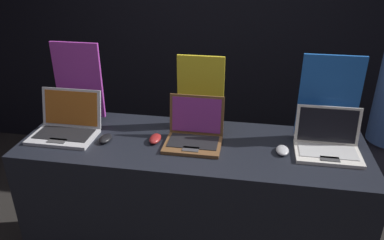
{
  "coord_description": "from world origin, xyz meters",
  "views": [
    {
      "loc": [
        0.32,
        -1.56,
        2.04
      ],
      "look_at": [
        -0.0,
        0.33,
        1.12
      ],
      "focal_mm": 35.0,
      "sensor_mm": 36.0,
      "label": 1
    }
  ],
  "objects": [
    {
      "name": "promo_stand_middle",
      "position": [
        0.01,
        0.58,
        1.19
      ],
      "size": [
        0.29,
        0.07,
        0.46
      ],
      "color": "black",
      "rests_on": "display_counter"
    },
    {
      "name": "mouse_middle",
      "position": [
        -0.22,
        0.31,
        0.99
      ],
      "size": [
        0.07,
        0.12,
        0.04
      ],
      "color": "maroon",
      "rests_on": "display_counter"
    },
    {
      "name": "display_counter",
      "position": [
        0.0,
        0.33,
        0.48
      ],
      "size": [
        2.01,
        0.66,
        0.97
      ],
      "color": "black",
      "rests_on": "ground_plane"
    },
    {
      "name": "wall_back",
      "position": [
        0.0,
        1.94,
        1.4
      ],
      "size": [
        8.0,
        0.05,
        2.8
      ],
      "color": "black",
      "rests_on": "ground_plane"
    },
    {
      "name": "mouse_back",
      "position": [
        0.51,
        0.31,
        0.98
      ],
      "size": [
        0.07,
        0.11,
        0.03
      ],
      "color": "#B2B2B7",
      "rests_on": "display_counter"
    },
    {
      "name": "promo_stand_front",
      "position": [
        -0.77,
        0.54,
        1.21
      ],
      "size": [
        0.31,
        0.07,
        0.51
      ],
      "color": "black",
      "rests_on": "display_counter"
    },
    {
      "name": "laptop_back",
      "position": [
        0.76,
        0.36,
        1.03
      ],
      "size": [
        0.35,
        0.26,
        0.24
      ],
      "color": "silver",
      "rests_on": "display_counter"
    },
    {
      "name": "promo_stand_back",
      "position": [
        0.76,
        0.52,
        1.21
      ],
      "size": [
        0.34,
        0.07,
        0.51
      ],
      "color": "black",
      "rests_on": "display_counter"
    },
    {
      "name": "mouse_front",
      "position": [
        -0.51,
        0.27,
        0.99
      ],
      "size": [
        0.07,
        0.11,
        0.03
      ],
      "color": "black",
      "rests_on": "display_counter"
    },
    {
      "name": "laptop_middle",
      "position": [
        0.01,
        0.35,
        1.03
      ],
      "size": [
        0.32,
        0.28,
        0.26
      ],
      "color": "brown",
      "rests_on": "display_counter"
    },
    {
      "name": "laptop_front",
      "position": [
        -0.77,
        0.31,
        1.03
      ],
      "size": [
        0.38,
        0.3,
        0.25
      ],
      "color": "#B7B7BC",
      "rests_on": "display_counter"
    }
  ]
}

